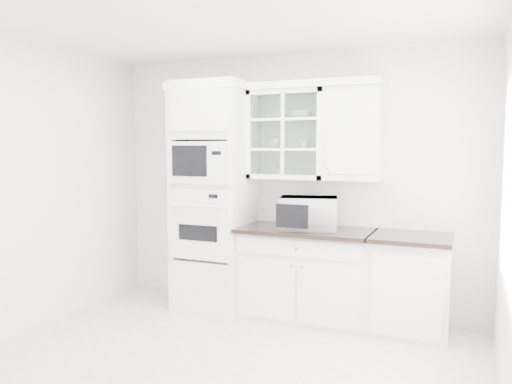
% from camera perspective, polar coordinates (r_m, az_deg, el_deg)
% --- Properties ---
extents(ground, '(4.00, 3.50, 0.01)m').
position_cam_1_polar(ground, '(4.08, -4.84, -19.78)').
color(ground, beige).
rests_on(ground, ground).
extents(room_shell, '(4.00, 3.50, 2.70)m').
position_cam_1_polar(room_shell, '(4.08, -2.17, 5.94)').
color(room_shell, white).
rests_on(room_shell, ground).
extents(oven_column, '(0.76, 0.68, 2.40)m').
position_cam_1_polar(oven_column, '(5.33, -4.86, -0.50)').
color(oven_column, white).
rests_on(oven_column, ground).
extents(base_cabinet_run, '(1.32, 0.67, 0.92)m').
position_cam_1_polar(base_cabinet_run, '(5.09, 5.79, -9.21)').
color(base_cabinet_run, white).
rests_on(base_cabinet_run, ground).
extents(extra_base_cabinet, '(0.72, 0.67, 0.92)m').
position_cam_1_polar(extra_base_cabinet, '(4.89, 17.20, -10.00)').
color(extra_base_cabinet, white).
rests_on(extra_base_cabinet, ground).
extents(upper_cabinet_glass, '(0.80, 0.33, 0.90)m').
position_cam_1_polar(upper_cabinet_glass, '(5.14, 3.72, 6.56)').
color(upper_cabinet_glass, white).
rests_on(upper_cabinet_glass, room_shell).
extents(upper_cabinet_solid, '(0.55, 0.33, 0.90)m').
position_cam_1_polar(upper_cabinet_solid, '(4.95, 11.14, 6.53)').
color(upper_cabinet_solid, white).
rests_on(upper_cabinet_solid, room_shell).
extents(crown_molding, '(2.14, 0.38, 0.07)m').
position_cam_1_polar(crown_molding, '(5.19, 2.54, 11.93)').
color(crown_molding, white).
rests_on(crown_molding, room_shell).
extents(countertop_microwave, '(0.65, 0.58, 0.32)m').
position_cam_1_polar(countertop_microwave, '(4.92, 6.04, -2.39)').
color(countertop_microwave, white).
rests_on(countertop_microwave, base_cabinet_run).
extents(bowl_a, '(0.21, 0.21, 0.05)m').
position_cam_1_polar(bowl_a, '(5.21, 2.28, 8.60)').
color(bowl_a, white).
rests_on(bowl_a, upper_cabinet_glass).
extents(bowl_b, '(0.26, 0.26, 0.07)m').
position_cam_1_polar(bowl_b, '(5.11, 5.08, 8.75)').
color(bowl_b, white).
rests_on(bowl_b, upper_cabinet_glass).
extents(cup_a, '(0.15, 0.15, 0.10)m').
position_cam_1_polar(cup_a, '(5.20, 2.25, 5.57)').
color(cup_a, white).
rests_on(cup_a, upper_cabinet_glass).
extents(cup_b, '(0.13, 0.13, 0.09)m').
position_cam_1_polar(cup_b, '(5.09, 5.51, 5.52)').
color(cup_b, white).
rests_on(cup_b, upper_cabinet_glass).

